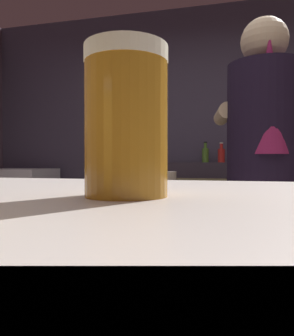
# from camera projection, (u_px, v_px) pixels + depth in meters

# --- Properties ---
(wall_back) EXTENTS (5.20, 0.10, 2.70)m
(wall_back) POSITION_uv_depth(u_px,v_px,m) (212.00, 134.00, 3.46)
(wall_back) COLOR #474052
(wall_back) RESTS_ON ground
(prep_counter) EXTENTS (2.10, 0.60, 0.94)m
(prep_counter) POSITION_uv_depth(u_px,v_px,m) (258.00, 258.00, 1.99)
(prep_counter) COLOR brown
(prep_counter) RESTS_ON ground
(back_shelf) EXTENTS (0.99, 0.36, 1.05)m
(back_shelf) POSITION_uv_depth(u_px,v_px,m) (186.00, 215.00, 3.27)
(back_shelf) COLOR #3A303B
(back_shelf) RESTS_ON ground
(mini_fridge) EXTENTS (0.66, 0.58, 0.98)m
(mini_fridge) POSITION_uv_depth(u_px,v_px,m) (20.00, 214.00, 3.54)
(mini_fridge) COLOR white
(mini_fridge) RESTS_ON ground
(bartender) EXTENTS (0.46, 0.53, 1.74)m
(bartender) POSITION_uv_depth(u_px,v_px,m) (264.00, 172.00, 1.54)
(bartender) COLOR #343637
(bartender) RESTS_ON ground
(mixing_bowl) EXTENTS (0.21, 0.21, 0.06)m
(mixing_bowl) POSITION_uv_depth(u_px,v_px,m) (160.00, 176.00, 2.09)
(mixing_bowl) COLOR beige
(mixing_bowl) RESTS_ON prep_counter
(pint_glass_far) EXTENTS (0.08, 0.08, 0.14)m
(pint_glass_far) POSITION_uv_depth(u_px,v_px,m) (126.00, 122.00, 0.30)
(pint_glass_far) COLOR #AC711D
(pint_glass_far) RESTS_ON bar_counter
(bottle_soy) EXTENTS (0.07, 0.07, 0.20)m
(bottle_soy) POSITION_uv_depth(u_px,v_px,m) (221.00, 155.00, 3.20)
(bottle_soy) COLOR red
(bottle_soy) RESTS_ON back_shelf
(bottle_olive_oil) EXTENTS (0.07, 0.07, 0.21)m
(bottle_olive_oil) POSITION_uv_depth(u_px,v_px,m) (205.00, 154.00, 3.28)
(bottle_olive_oil) COLOR #4E7B29
(bottle_olive_oil) RESTS_ON back_shelf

